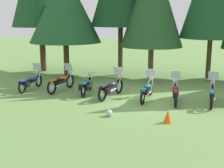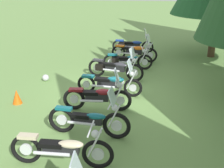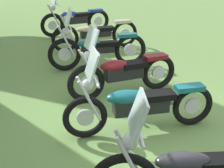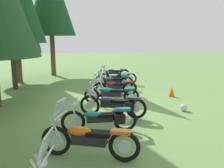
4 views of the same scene
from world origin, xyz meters
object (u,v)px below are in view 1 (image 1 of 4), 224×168
Objects in this scene: traffic_cone at (168,116)px; motorcycle_0 at (30,82)px; motorcycle_2 at (87,85)px; dropped_helmet at (109,113)px; motorcycle_3 at (111,88)px; pine_tree_1 at (65,6)px; motorcycle_5 at (175,92)px; motorcycle_1 at (62,82)px; motorcycle_6 at (212,94)px; motorcycle_4 at (147,90)px.

motorcycle_0 is at bearing 153.32° from traffic_cone.
motorcycle_2 is 3.70m from dropped_helmet.
pine_tree_1 is (-3.95, 4.75, 3.96)m from motorcycle_3.
pine_tree_1 is (0.50, 4.15, 4.00)m from motorcycle_0.
motorcycle_0 is 7.52m from motorcycle_5.
motorcycle_1 is 1.49m from motorcycle_2.
traffic_cone is at bearing 153.60° from motorcycle_6.
traffic_cone is (7.21, -3.62, -0.21)m from motorcycle_0.
motorcycle_5 is 2.79m from traffic_cone.
motorcycle_1 reaches higher than traffic_cone.
dropped_helmet is at bearing 173.07° from traffic_cone.
motorcycle_5 is 0.32× the size of pine_tree_1.
pine_tree_1 is at bearing 56.25° from motorcycle_3.
motorcycle_3 is 4.10m from traffic_cone.
motorcycle_0 reaches higher than traffic_cone.
motorcycle_2 is 1.03× the size of motorcycle_5.
motorcycle_2 is 4.41m from motorcycle_5.
motorcycle_1 is 0.34× the size of pine_tree_1.
motorcycle_1 is at bearing -73.60° from pine_tree_1.
motorcycle_4 is at bearing -73.73° from motorcycle_3.
motorcycle_3 is (4.46, -0.59, 0.03)m from motorcycle_0.
motorcycle_0 reaches higher than motorcycle_2.
motorcycle_2 reaches higher than traffic_cone.
motorcycle_0 is 1.01× the size of motorcycle_6.
motorcycle_4 is (1.73, -0.01, -0.02)m from motorcycle_3.
motorcycle_5 is 1.57m from motorcycle_6.
traffic_cone is (5.54, -3.80, -0.25)m from motorcycle_1.
pine_tree_1 is 24.99× the size of dropped_helmet.
motorcycle_1 is 1.03× the size of motorcycle_2.
motorcycle_6 is at bearing -83.82° from motorcycle_1.
motorcycle_3 is at bearing -111.40° from motorcycle_2.
pine_tree_1 is (-8.55, 5.02, 3.98)m from motorcycle_6.
motorcycle_6 reaches higher than motorcycle_0.
motorcycle_0 is 4.75× the size of traffic_cone.
motorcycle_4 is (4.51, -0.78, -0.02)m from motorcycle_1.
pine_tree_1 is 14.01× the size of traffic_cone.
traffic_cone is at bearing -153.91° from motorcycle_4.
motorcycle_3 is 4.89× the size of traffic_cone.
motorcycle_6 is (9.05, -0.86, 0.01)m from motorcycle_0.
motorcycle_3 is at bearing -91.26° from motorcycle_1.
motorcycle_0 is 5.79m from pine_tree_1.
motorcycle_5 is (7.47, -0.86, 0.02)m from motorcycle_0.
motorcycle_1 is at bearing 73.88° from motorcycle_2.
motorcycle_6 reaches higher than motorcycle_2.
motorcycle_6 is (2.87, -0.27, -0.00)m from motorcycle_4.
motorcycle_0 is at bearing 98.87° from motorcycle_3.
motorcycle_5 reaches higher than motorcycle_0.
motorcycle_3 is 1.04× the size of motorcycle_6.
motorcycle_0 is 0.97× the size of motorcycle_4.
motorcycle_3 is at bearing 97.14° from motorcycle_4.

